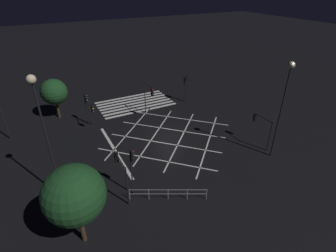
# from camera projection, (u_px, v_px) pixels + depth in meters

# --- Properties ---
(ground_plane) EXTENTS (200.00, 200.00, 0.00)m
(ground_plane) POSITION_uv_depth(u_px,v_px,m) (168.00, 136.00, 29.97)
(ground_plane) COLOR black
(road_markings) EXTENTS (15.62, 20.98, 0.01)m
(road_markings) POSITION_uv_depth(u_px,v_px,m) (142.00, 113.00, 35.16)
(road_markings) COLOR silver
(road_markings) RESTS_ON ground_plane
(traffic_light_nw_cross) EXTENTS (0.36, 2.61, 3.43)m
(traffic_light_nw_cross) POSITION_uv_depth(u_px,v_px,m) (261.00, 123.00, 27.33)
(traffic_light_nw_cross) COLOR black
(traffic_light_nw_cross) RESTS_ON ground_plane
(traffic_light_median_south) EXTENTS (0.36, 2.67, 4.41)m
(traffic_light_median_south) POSITION_uv_depth(u_px,v_px,m) (149.00, 93.00, 32.69)
(traffic_light_median_south) COLOR black
(traffic_light_median_south) RESTS_ON ground_plane
(traffic_light_sw_cross) EXTENTS (0.36, 0.39, 3.65)m
(traffic_light_sw_cross) POSITION_uv_depth(u_px,v_px,m) (185.00, 84.00, 37.40)
(traffic_light_sw_cross) COLOR black
(traffic_light_sw_cross) RESTS_ON ground_plane
(traffic_light_ne_cross) EXTENTS (0.36, 2.67, 3.67)m
(traffic_light_ne_cross) POSITION_uv_depth(u_px,v_px,m) (120.00, 167.00, 20.66)
(traffic_light_ne_cross) COLOR black
(traffic_light_ne_cross) RESTS_ON ground_plane
(traffic_light_se_main) EXTENTS (0.39, 0.36, 3.90)m
(traffic_light_se_main) POSITION_uv_depth(u_px,v_px,m) (86.00, 103.00, 31.21)
(traffic_light_se_main) COLOR black
(traffic_light_se_main) RESTS_ON ground_plane
(traffic_light_se_cross) EXTENTS (0.36, 2.28, 3.70)m
(traffic_light_se_cross) POSITION_uv_depth(u_px,v_px,m) (91.00, 109.00, 30.02)
(traffic_light_se_cross) COLOR black
(traffic_light_se_cross) RESTS_ON ground_plane
(traffic_light_ne_main) EXTENTS (0.39, 0.36, 4.40)m
(traffic_light_ne_main) POSITION_uv_depth(u_px,v_px,m) (132.00, 163.00, 20.42)
(traffic_light_ne_main) COLOR black
(traffic_light_ne_main) RESTS_ON ground_plane
(traffic_light_sw_main) EXTENTS (0.39, 0.36, 4.17)m
(traffic_light_sw_main) POSITION_uv_depth(u_px,v_px,m) (186.00, 83.00, 36.74)
(traffic_light_sw_main) COLOR black
(traffic_light_sw_main) RESTS_ON ground_plane
(street_lamp_west) EXTENTS (0.62, 0.62, 10.46)m
(street_lamp_west) POSITION_uv_depth(u_px,v_px,m) (40.00, 113.00, 17.72)
(street_lamp_west) COLOR black
(street_lamp_west) RESTS_ON ground_plane
(street_lamp_far) EXTENTS (0.58, 0.58, 9.66)m
(street_lamp_far) POSITION_uv_depth(u_px,v_px,m) (286.00, 90.00, 23.20)
(street_lamp_far) COLOR black
(street_lamp_far) RESTS_ON ground_plane
(street_tree_near) EXTENTS (3.22, 3.22, 5.12)m
(street_tree_near) POSITION_uv_depth(u_px,v_px,m) (54.00, 92.00, 32.41)
(street_tree_near) COLOR #38281C
(street_tree_near) RESTS_ON ground_plane
(street_tree_far) EXTENTS (3.91, 3.91, 6.11)m
(street_tree_far) POSITION_uv_depth(u_px,v_px,m) (74.00, 195.00, 16.02)
(street_tree_far) COLOR #38281C
(street_tree_far) RESTS_ON ground_plane
(pedestrian_railing) EXTENTS (5.55, 2.94, 1.05)m
(pedestrian_railing) POSITION_uv_depth(u_px,v_px,m) (168.00, 193.00, 21.04)
(pedestrian_railing) COLOR #9EA0A5
(pedestrian_railing) RESTS_ON ground_plane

